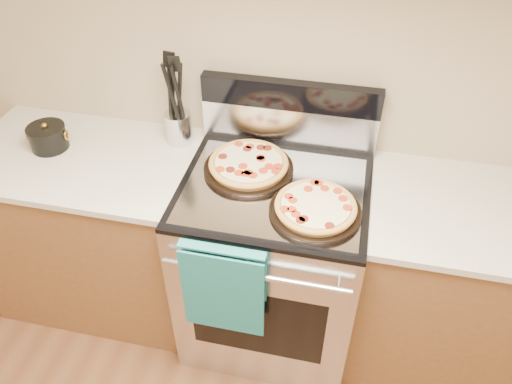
% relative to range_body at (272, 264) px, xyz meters
% --- Properties ---
extents(wall_back, '(4.00, 0.00, 4.00)m').
position_rel_range_body_xyz_m(wall_back, '(0.00, 0.35, 0.90)').
color(wall_back, tan).
rests_on(wall_back, ground).
extents(range_body, '(0.76, 0.68, 0.90)m').
position_rel_range_body_xyz_m(range_body, '(0.00, 0.00, 0.00)').
color(range_body, '#B7B7BC').
rests_on(range_body, ground).
extents(oven_window, '(0.56, 0.01, 0.40)m').
position_rel_range_body_xyz_m(oven_window, '(0.00, -0.34, 0.00)').
color(oven_window, black).
rests_on(oven_window, range_body).
extents(cooktop, '(0.76, 0.68, 0.02)m').
position_rel_range_body_xyz_m(cooktop, '(0.00, 0.00, 0.46)').
color(cooktop, black).
rests_on(cooktop, range_body).
extents(backsplash_lower, '(0.76, 0.06, 0.18)m').
position_rel_range_body_xyz_m(backsplash_lower, '(0.00, 0.31, 0.56)').
color(backsplash_lower, silver).
rests_on(backsplash_lower, cooktop).
extents(backsplash_upper, '(0.76, 0.06, 0.12)m').
position_rel_range_body_xyz_m(backsplash_upper, '(0.00, 0.31, 0.71)').
color(backsplash_upper, black).
rests_on(backsplash_upper, backsplash_lower).
extents(oven_handle, '(0.70, 0.03, 0.03)m').
position_rel_range_body_xyz_m(oven_handle, '(0.00, -0.38, 0.35)').
color(oven_handle, silver).
rests_on(oven_handle, range_body).
extents(dish_towel, '(0.32, 0.05, 0.42)m').
position_rel_range_body_xyz_m(dish_towel, '(-0.12, -0.38, 0.25)').
color(dish_towel, '#1A5986').
rests_on(dish_towel, oven_handle).
extents(foil_sheet, '(0.70, 0.55, 0.01)m').
position_rel_range_body_xyz_m(foil_sheet, '(0.00, -0.03, 0.47)').
color(foil_sheet, gray).
rests_on(foil_sheet, cooktop).
extents(cabinet_left, '(1.00, 0.62, 0.88)m').
position_rel_range_body_xyz_m(cabinet_left, '(-0.88, 0.03, -0.01)').
color(cabinet_left, brown).
rests_on(cabinet_left, ground).
extents(countertop_left, '(1.02, 0.64, 0.03)m').
position_rel_range_body_xyz_m(countertop_left, '(-0.88, 0.03, 0.45)').
color(countertop_left, beige).
rests_on(countertop_left, cabinet_left).
extents(cabinet_right, '(1.00, 0.62, 0.88)m').
position_rel_range_body_xyz_m(cabinet_right, '(0.88, 0.03, -0.01)').
color(cabinet_right, brown).
rests_on(cabinet_right, ground).
extents(countertop_right, '(1.02, 0.64, 0.03)m').
position_rel_range_body_xyz_m(countertop_right, '(0.88, 0.03, 0.45)').
color(countertop_right, beige).
rests_on(countertop_right, cabinet_right).
extents(pepperoni_pizza_back, '(0.46, 0.46, 0.05)m').
position_rel_range_body_xyz_m(pepperoni_pizza_back, '(-0.12, 0.07, 0.50)').
color(pepperoni_pizza_back, '#C37E3B').
rests_on(pepperoni_pizza_back, foil_sheet).
extents(pepperoni_pizza_front, '(0.39, 0.39, 0.05)m').
position_rel_range_body_xyz_m(pepperoni_pizza_front, '(0.18, -0.13, 0.50)').
color(pepperoni_pizza_front, '#C37E3B').
rests_on(pepperoni_pizza_front, foil_sheet).
extents(utensil_crock, '(0.14, 0.14, 0.14)m').
position_rel_range_body_xyz_m(utensil_crock, '(-0.48, 0.23, 0.53)').
color(utensil_crock, silver).
rests_on(utensil_crock, countertop_left).
extents(saucepan, '(0.19, 0.19, 0.10)m').
position_rel_range_body_xyz_m(saucepan, '(-1.03, 0.06, 0.51)').
color(saucepan, black).
rests_on(saucepan, countertop_left).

